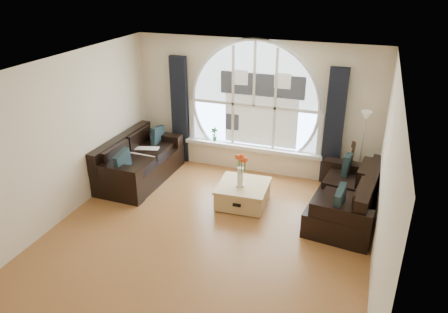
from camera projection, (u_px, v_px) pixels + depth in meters
ground at (205, 239)px, 6.80m from camera, size 5.00×5.50×0.01m
ceiling at (202, 70)px, 5.69m from camera, size 5.00×5.50×0.01m
wall_back at (254, 107)px, 8.61m from camera, size 5.00×0.01×2.70m
wall_front at (91, 282)px, 3.88m from camera, size 5.00×0.01×2.70m
wall_left at (62, 140)px, 7.00m from camera, size 0.01×5.50×2.70m
wall_right at (384, 189)px, 5.49m from camera, size 0.01×5.50×2.70m
attic_slope at (371, 112)px, 5.17m from camera, size 0.92×5.50×0.72m
arched_window at (254, 94)px, 8.47m from camera, size 2.60×0.06×2.15m
window_sill at (252, 148)px, 8.87m from camera, size 2.90×0.22×0.08m
window_frame at (254, 95)px, 8.45m from camera, size 2.76×0.08×2.15m
neighbor_house at (261, 101)px, 8.46m from camera, size 1.70×0.02×1.50m
curtain_left at (180, 110)px, 9.07m from camera, size 0.35×0.12×2.30m
curtain_right at (334, 128)px, 8.11m from camera, size 0.35×0.12×2.30m
sofa_left at (140, 161)px, 8.53m from camera, size 1.03×1.99×0.88m
sofa_right at (345, 196)px, 7.24m from camera, size 1.17×1.99×0.84m
coffee_chest at (243, 193)px, 7.70m from camera, size 0.93×0.93×0.43m
throw_blanket at (144, 155)px, 8.56m from camera, size 0.68×0.68×0.10m
vase_flowers at (240, 166)px, 7.44m from camera, size 0.24×0.24×0.70m
floor_lamp at (361, 153)px, 7.91m from camera, size 0.24×0.24×1.60m
guitar at (351, 165)px, 8.04m from camera, size 0.42×0.35×1.06m
potted_plant at (214, 134)px, 9.04m from camera, size 0.17×0.12×0.30m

